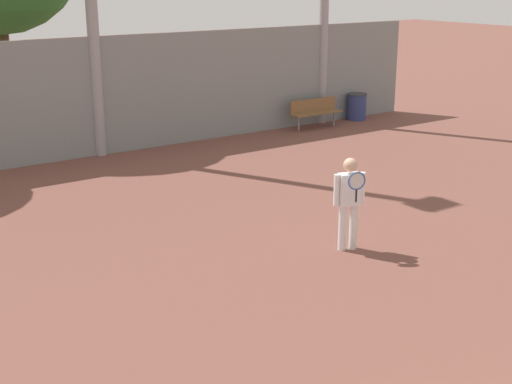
{
  "coord_description": "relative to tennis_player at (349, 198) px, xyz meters",
  "views": [
    {
      "loc": [
        -5.69,
        -1.75,
        4.61
      ],
      "look_at": [
        1.1,
        8.03,
        0.93
      ],
      "focal_mm": 50.0,
      "sensor_mm": 36.0,
      "label": 1
    }
  ],
  "objects": [
    {
      "name": "trash_bin",
      "position": [
        7.87,
        8.37,
        -0.51
      ],
      "size": [
        0.63,
        0.63,
        0.85
      ],
      "color": "navy",
      "rests_on": "ground_plane"
    },
    {
      "name": "bench_courtside_near",
      "position": [
        5.95,
        8.17,
        -0.38
      ],
      "size": [
        1.75,
        0.4,
        0.89
      ],
      "color": "brown",
      "rests_on": "ground_plane"
    },
    {
      "name": "back_fence",
      "position": [
        -2.19,
        8.74,
        0.59
      ],
      "size": [
        24.24,
        0.06,
        3.06
      ],
      "color": "gray",
      "rests_on": "ground_plane"
    },
    {
      "name": "tennis_player",
      "position": [
        0.0,
        0.0,
        0.0
      ],
      "size": [
        0.55,
        0.48,
        1.64
      ],
      "rotation": [
        0.0,
        0.0,
        -0.32
      ],
      "color": "silver",
      "rests_on": "ground_plane"
    }
  ]
}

